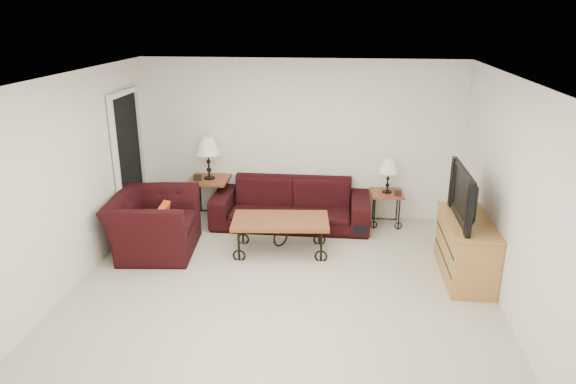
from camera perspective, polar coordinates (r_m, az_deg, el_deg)
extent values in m
plane|color=#BBB6A0|center=(6.36, -0.70, -10.62)|extent=(5.00, 5.00, 0.00)
cube|color=white|center=(8.24, 1.37, 5.72)|extent=(5.00, 0.02, 2.50)
cube|color=white|center=(3.60, -5.71, -12.88)|extent=(5.00, 0.02, 2.50)
cube|color=white|center=(6.62, -22.77, 0.85)|extent=(0.02, 5.00, 2.50)
cube|color=white|center=(6.08, 23.32, -0.76)|extent=(0.02, 5.00, 2.50)
plane|color=white|center=(5.56, -0.81, 12.35)|extent=(5.00, 5.00, 0.00)
cube|color=black|center=(8.08, -16.93, 2.95)|extent=(0.08, 0.94, 2.04)
imported|color=black|center=(8.05, 0.32, -1.29)|extent=(2.41, 0.94, 0.70)
cube|color=brown|center=(8.45, -8.46, -0.65)|extent=(0.61, 0.61, 0.66)
cube|color=brown|center=(8.24, 10.64, -1.78)|extent=(0.51, 0.51, 0.53)
cube|color=black|center=(8.23, -9.86, 1.56)|extent=(0.13, 0.04, 0.11)
cube|color=black|center=(8.01, 11.91, -0.12)|extent=(0.11, 0.03, 0.09)
cube|color=brown|center=(7.19, -0.82, -4.78)|extent=(1.36, 0.82, 0.49)
imported|color=black|center=(7.40, -14.43, -3.36)|extent=(1.19, 1.34, 0.80)
cube|color=#D3471B|center=(7.27, -13.53, -2.71)|extent=(0.13, 0.37, 0.36)
cube|color=#B87144|center=(6.86, 18.85, -5.86)|extent=(0.52, 1.26, 0.76)
imported|color=black|center=(6.61, 19.32, -0.32)|extent=(0.15, 1.13, 0.65)
ellipsoid|color=black|center=(7.75, 7.86, -3.52)|extent=(0.31, 0.24, 0.39)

